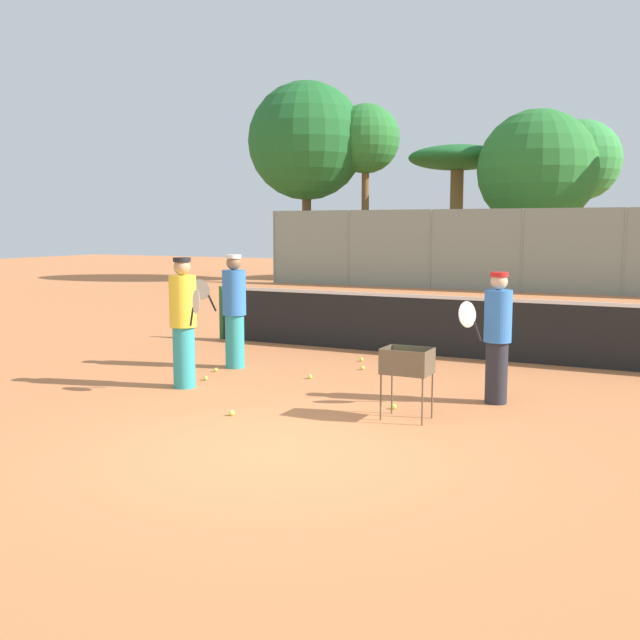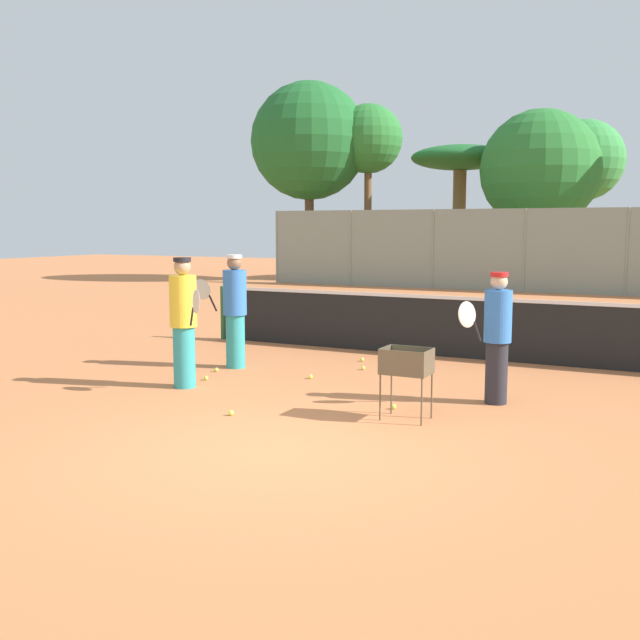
{
  "view_description": "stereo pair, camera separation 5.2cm",
  "coord_description": "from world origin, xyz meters",
  "px_view_note": "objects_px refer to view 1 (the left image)",
  "views": [
    {
      "loc": [
        3.68,
        -6.4,
        2.26
      ],
      "look_at": [
        -0.83,
        2.62,
        1.0
      ],
      "focal_mm": 42.0,
      "sensor_mm": 36.0,
      "label": 1
    },
    {
      "loc": [
        3.72,
        -6.37,
        2.26
      ],
      "look_at": [
        -0.83,
        2.62,
        1.0
      ],
      "focal_mm": 42.0,
      "sensor_mm": 36.0,
      "label": 2
    }
  ],
  "objects_px": {
    "player_white_outfit": "(234,310)",
    "player_red_cap": "(497,336)",
    "player_yellow_shirt": "(183,321)",
    "tennis_net": "(452,326)",
    "ball_cart": "(407,367)"
  },
  "relations": [
    {
      "from": "tennis_net",
      "to": "player_yellow_shirt",
      "type": "bearing_deg",
      "value": -123.2
    },
    {
      "from": "player_yellow_shirt",
      "to": "ball_cart",
      "type": "xyz_separation_m",
      "value": [
        3.42,
        -0.27,
        -0.32
      ]
    },
    {
      "from": "ball_cart",
      "to": "player_red_cap",
      "type": "bearing_deg",
      "value": 60.18
    },
    {
      "from": "tennis_net",
      "to": "ball_cart",
      "type": "relative_size",
      "value": 11.37
    },
    {
      "from": "player_red_cap",
      "to": "tennis_net",
      "type": "bearing_deg",
      "value": -122.96
    },
    {
      "from": "player_red_cap",
      "to": "ball_cart",
      "type": "bearing_deg",
      "value": 1.35
    },
    {
      "from": "tennis_net",
      "to": "player_white_outfit",
      "type": "relative_size",
      "value": 5.32
    },
    {
      "from": "tennis_net",
      "to": "player_white_outfit",
      "type": "xyz_separation_m",
      "value": [
        -2.86,
        -2.5,
        0.39
      ]
    },
    {
      "from": "player_white_outfit",
      "to": "player_yellow_shirt",
      "type": "xyz_separation_m",
      "value": [
        0.19,
        -1.58,
        0.01
      ]
    },
    {
      "from": "player_yellow_shirt",
      "to": "player_red_cap",
      "type": "bearing_deg",
      "value": 48.58
    },
    {
      "from": "player_white_outfit",
      "to": "player_red_cap",
      "type": "height_order",
      "value": "player_white_outfit"
    },
    {
      "from": "tennis_net",
      "to": "player_red_cap",
      "type": "distance_m",
      "value": 3.42
    },
    {
      "from": "tennis_net",
      "to": "player_yellow_shirt",
      "type": "xyz_separation_m",
      "value": [
        -2.67,
        -4.08,
        0.39
      ]
    },
    {
      "from": "tennis_net",
      "to": "player_white_outfit",
      "type": "distance_m",
      "value": 3.82
    },
    {
      "from": "player_red_cap",
      "to": "ball_cart",
      "type": "xyz_separation_m",
      "value": [
        -0.74,
        -1.29,
        -0.25
      ]
    }
  ]
}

